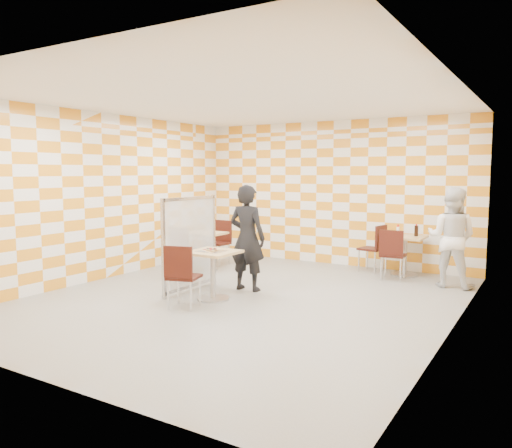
{
  "coord_description": "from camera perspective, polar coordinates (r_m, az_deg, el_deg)",
  "views": [
    {
      "loc": [
        4.01,
        -6.32,
        1.95
      ],
      "look_at": [
        0.1,
        0.2,
        1.15
      ],
      "focal_mm": 35.0,
      "sensor_mm": 36.0,
      "label": 1
    }
  ],
  "objects": [
    {
      "name": "room_shell",
      "position": [
        7.96,
        0.65,
        2.77
      ],
      "size": [
        7.0,
        7.0,
        7.0
      ],
      "color": "gray",
      "rests_on": "ground"
    },
    {
      "name": "main_table",
      "position": [
        7.65,
        -4.96,
        -4.88
      ],
      "size": [
        0.7,
        0.7,
        0.75
      ],
      "color": "tan",
      "rests_on": "ground"
    },
    {
      "name": "second_table",
      "position": [
        9.77,
        16.66,
        -2.73
      ],
      "size": [
        0.7,
        0.7,
        0.75
      ],
      "color": "tan",
      "rests_on": "ground"
    },
    {
      "name": "empty_table",
      "position": [
        9.95,
        -5.88,
        -2.35
      ],
      "size": [
        0.7,
        0.7,
        0.75
      ],
      "color": "tan",
      "rests_on": "ground"
    },
    {
      "name": "chair_main_front",
      "position": [
        7.13,
        -8.53,
        -5.43
      ],
      "size": [
        0.52,
        0.53,
        0.92
      ],
      "color": "#36100A",
      "rests_on": "ground"
    },
    {
      "name": "chair_second_front",
      "position": [
        9.23,
        15.3,
        -2.97
      ],
      "size": [
        0.45,
        0.46,
        0.92
      ],
      "color": "#36100A",
      "rests_on": "ground"
    },
    {
      "name": "chair_second_side",
      "position": [
        9.93,
        13.53,
        -2.3
      ],
      "size": [
        0.5,
        0.49,
        0.92
      ],
      "color": "#36100A",
      "rests_on": "ground"
    },
    {
      "name": "chair_empty_near",
      "position": [
        9.46,
        -8.48,
        -2.6
      ],
      "size": [
        0.46,
        0.47,
        0.92
      ],
      "color": "#36100A",
      "rests_on": "ground"
    },
    {
      "name": "chair_empty_far",
      "position": [
        10.54,
        -4.09,
        -1.67
      ],
      "size": [
        0.44,
        0.45,
        0.92
      ],
      "color": "#36100A",
      "rests_on": "ground"
    },
    {
      "name": "partition",
      "position": [
        8.21,
        -7.54,
        -2.17
      ],
      "size": [
        0.08,
        1.38,
        1.55
      ],
      "color": "white",
      "rests_on": "ground"
    },
    {
      "name": "man_dark",
      "position": [
        8.17,
        -1.01,
        -1.59
      ],
      "size": [
        0.65,
        0.43,
        1.74
      ],
      "primitive_type": "imported",
      "rotation": [
        0.0,
        0.0,
        3.17
      ],
      "color": "black",
      "rests_on": "ground"
    },
    {
      "name": "man_white",
      "position": [
        9.04,
        21.43,
        -1.44
      ],
      "size": [
        0.87,
        0.7,
        1.69
      ],
      "primitive_type": "imported",
      "rotation": [
        0.0,
        0.0,
        3.06
      ],
      "color": "white",
      "rests_on": "ground"
    },
    {
      "name": "pizza_on_foil",
      "position": [
        7.59,
        -5.05,
        -2.98
      ],
      "size": [
        0.4,
        0.4,
        0.04
      ],
      "color": "silver",
      "rests_on": "main_table"
    },
    {
      "name": "sport_bottle",
      "position": [
        9.83,
        15.91,
        -0.72
      ],
      "size": [
        0.06,
        0.06,
        0.2
      ],
      "color": "white",
      "rests_on": "second_table"
    },
    {
      "name": "soda_bottle",
      "position": [
        9.76,
        17.85,
        -0.74
      ],
      "size": [
        0.07,
        0.07,
        0.23
      ],
      "color": "black",
      "rests_on": "second_table"
    }
  ]
}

